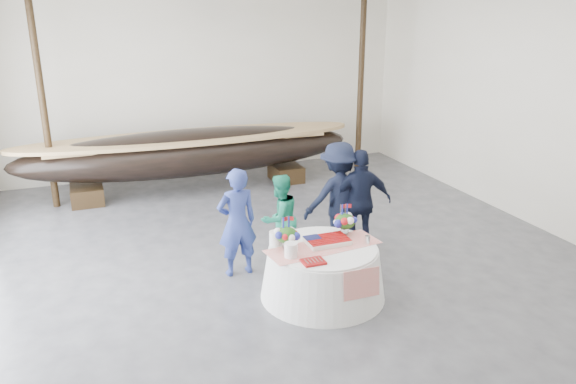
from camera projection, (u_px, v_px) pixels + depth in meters
name	position (u px, v px, depth m)	size (l,w,h in m)	color
floor	(291.00, 270.00, 8.89)	(10.00, 12.00, 0.01)	#3D3D42
wall_back	(201.00, 80.00, 13.48)	(10.00, 0.02, 4.50)	silver
wall_right	(557.00, 109.00, 9.85)	(0.02, 12.00, 4.50)	silver
pavilion_structure	(273.00, 4.00, 8.29)	(9.80, 11.76, 4.50)	black
longboat_display	(191.00, 152.00, 12.35)	(7.48, 1.50, 1.40)	black
banquet_table	(323.00, 271.00, 7.99)	(1.79, 1.79, 0.77)	white
tabletop_items	(315.00, 233.00, 7.94)	(1.70, 1.00, 0.40)	red
guest_woman_blue	(237.00, 222.00, 8.51)	(0.62, 0.41, 1.71)	navy
guest_woman_teal	(280.00, 218.00, 9.01)	(0.71, 0.55, 1.46)	#1B8F6A
guest_man_left	(339.00, 197.00, 9.39)	(1.21, 0.69, 1.87)	black
guest_man_right	(361.00, 202.00, 9.30)	(1.04, 0.43, 1.77)	black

